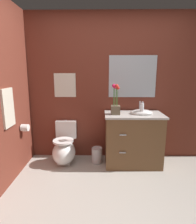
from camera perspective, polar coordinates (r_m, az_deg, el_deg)
ground_plane at (r=2.37m, az=6.03°, el=-28.46°), size 9.61×9.61×0.00m
wall_back at (r=3.32m, az=7.69°, el=7.15°), size 4.49×0.05×2.50m
toilet at (r=3.31m, az=-10.15°, el=-10.97°), size 0.38×0.59×0.69m
vanity_cabinet at (r=3.20m, az=10.60°, el=-7.93°), size 0.94×0.56×1.05m
flower_vase at (r=2.98m, az=5.33°, el=2.37°), size 0.14×0.14×0.48m
soap_bottle at (r=3.03m, az=13.18°, el=0.73°), size 0.06×0.06×0.18m
lotion_bottle at (r=3.22m, az=13.25°, el=1.36°), size 0.05×0.05×0.18m
trash_bin at (r=3.30m, az=-0.32°, el=-12.92°), size 0.18×0.18×0.27m
wall_poster at (r=3.32m, az=-9.98°, el=8.00°), size 0.37×0.01×0.41m
wall_mirror at (r=3.30m, az=10.39°, el=10.51°), size 0.80×0.01×0.70m
hanging_towel at (r=2.77m, az=-25.60°, el=1.13°), size 0.03×0.28×0.52m
toilet_paper_roll at (r=3.15m, az=-21.26°, el=-4.45°), size 0.11×0.11×0.11m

